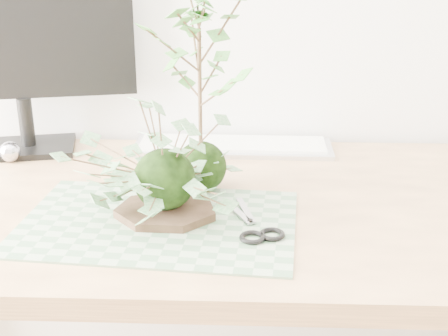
{
  "coord_description": "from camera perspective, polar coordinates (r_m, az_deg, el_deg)",
  "views": [
    {
      "loc": [
        0.04,
        0.13,
        1.23
      ],
      "look_at": [
        0.0,
        1.14,
        0.84
      ],
      "focal_mm": 50.0,
      "sensor_mm": 36.0,
      "label": 1
    }
  ],
  "objects": [
    {
      "name": "ivy_kokedama",
      "position": [
        1.09,
        -5.55,
        1.5
      ],
      "size": [
        0.31,
        0.31,
        0.22
      ],
      "rotation": [
        0.0,
        0.0,
        -0.0
      ],
      "color": "black",
      "rests_on": "stone_dish"
    },
    {
      "name": "cutting_mat",
      "position": [
        1.11,
        -6.01,
        -4.96
      ],
      "size": [
        0.51,
        0.36,
        0.0
      ],
      "primitive_type": "cube",
      "rotation": [
        0.0,
        0.0,
        -0.09
      ],
      "color": "#4F7752",
      "rests_on": "desk"
    },
    {
      "name": "scissors",
      "position": [
        1.07,
        2.58,
        -5.72
      ],
      "size": [
        0.09,
        0.19,
        0.01
      ],
      "rotation": [
        0.0,
        0.0,
        0.35
      ],
      "color": "gray",
      "rests_on": "cutting_mat"
    },
    {
      "name": "monitor",
      "position": [
        1.48,
        -18.36,
        11.25
      ],
      "size": [
        0.51,
        0.19,
        0.45
      ],
      "rotation": [
        0.0,
        0.0,
        0.21
      ],
      "color": "black",
      "rests_on": "desk"
    },
    {
      "name": "stone_dish",
      "position": [
        1.13,
        -5.35,
        -3.99
      ],
      "size": [
        0.2,
        0.2,
        0.01
      ],
      "primitive_type": "cylinder",
      "rotation": [
        0.0,
        0.0,
        -0.04
      ],
      "color": "black",
      "rests_on": "cutting_mat"
    },
    {
      "name": "maple_kokedama",
      "position": [
        1.16,
        -2.29,
        11.45
      ],
      "size": [
        0.25,
        0.25,
        0.42
      ],
      "rotation": [
        0.0,
        0.0,
        0.14
      ],
      "color": "black",
      "rests_on": "desk"
    },
    {
      "name": "desk",
      "position": [
        1.24,
        -0.95,
        -6.57
      ],
      "size": [
        1.6,
        0.7,
        0.74
      ],
      "color": "#DDAC6F",
      "rests_on": "ground_plane"
    },
    {
      "name": "keyboard",
      "position": [
        1.47,
        0.8,
        2.03
      ],
      "size": [
        0.47,
        0.15,
        0.02
      ],
      "rotation": [
        0.0,
        0.0,
        -0.02
      ],
      "color": "#B6B6BF",
      "rests_on": "desk"
    },
    {
      "name": "foil_ball",
      "position": [
        1.47,
        -18.97,
        1.41
      ],
      "size": [
        0.05,
        0.05,
        0.05
      ],
      "primitive_type": "sphere",
      "color": "silver",
      "rests_on": "desk"
    }
  ]
}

